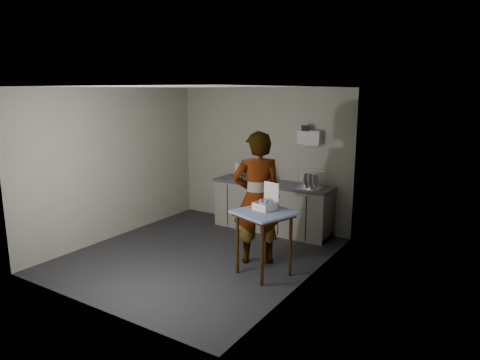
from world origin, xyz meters
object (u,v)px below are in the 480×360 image
Objects in this scene: side_table at (264,220)px; paper_towel at (238,171)px; kitchen_counter at (272,208)px; bakery_box at (266,204)px; soda_can at (269,179)px; dish_rack at (311,184)px; dark_bottle at (257,175)px; standing_man at (257,198)px; soap_bottle at (266,173)px.

paper_towel is (-1.56, 1.76, 0.25)m from side_table.
kitchen_counter is 1.95m from bakery_box.
side_table is 8.26× the size of soda_can.
paper_towel reaches higher than soda_can.
paper_towel is at bearing -179.85° from dish_rack.
soda_can is at bearing 3.34° from dark_bottle.
paper_towel is at bearing 144.18° from bakery_box.
paper_towel reaches higher than side_table.
dark_bottle reaches higher than soda_can.
dark_bottle is 0.61× the size of bakery_box.
kitchen_counter is at bearing 3.20° from dark_bottle.
soda_can is 0.37× the size of paper_towel.
soda_can is at bearing -104.72° from standing_man.
soda_can is 1.89m from bakery_box.
dish_rack is (0.76, -0.02, 0.55)m from kitchen_counter.
soda_can is 0.49× the size of dark_bottle.
dish_rack is at bearing -0.86° from soda_can.
soap_bottle is 2.93× the size of soda_can.
paper_towel is at bearing 150.93° from side_table.
standing_man is (0.50, -1.43, 0.57)m from kitchen_counter.
dark_bottle is (-0.82, 1.42, 0.03)m from standing_man.
kitchen_counter is 0.66m from soap_bottle.
standing_man reaches higher than paper_towel.
side_table is 2.49× the size of bakery_box.
paper_towel reaches higher than kitchen_counter.
standing_man is 0.38m from bakery_box.
dish_rack is at bearing -1.17° from kitchen_counter.
dish_rack is (1.50, 0.00, -0.08)m from paper_towel.
dish_rack is at bearing 0.10° from dark_bottle.
standing_man is at bearing -100.05° from dish_rack.
side_table is at bearing -65.28° from kitchen_counter.
paper_towel is at bearing -179.73° from dark_bottle.
soda_can is 0.82m from dish_rack.
bakery_box is at bearing 101.96° from standing_man.
dark_bottle is at bearing -176.80° from kitchen_counter.
dish_rack is at bearing -136.57° from standing_man.
standing_man reaches higher than dish_rack.
kitchen_counter is at bearing 1.50° from paper_towel.
dark_bottle is at bearing -178.89° from soap_bottle.
standing_man is at bearing -68.21° from soda_can.
paper_towel is 0.75× the size of dish_rack.
bakery_box is (0.28, -0.25, 0.01)m from standing_man.
soap_bottle is (-0.64, 1.42, 0.08)m from standing_man.
soda_can is at bearing 9.55° from soap_bottle.
dish_rack is (0.25, 1.42, -0.02)m from standing_man.
soap_bottle is 0.89m from dish_rack.
standing_man reaches higher than soap_bottle.
bakery_box reaches higher than kitchen_counter.
kitchen_counter is 1.99m from side_table.
soap_bottle reaches higher than dish_rack.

